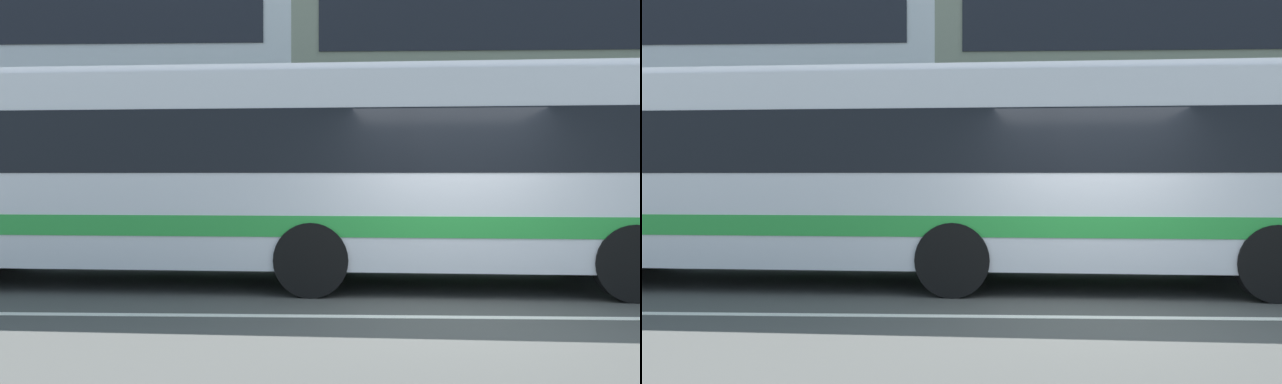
{
  "view_description": "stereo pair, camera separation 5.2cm",
  "coord_description": "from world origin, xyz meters",
  "views": [
    {
      "loc": [
        -1.34,
        -7.63,
        1.59
      ],
      "look_at": [
        -1.73,
        2.67,
        1.38
      ],
      "focal_mm": 37.45,
      "sensor_mm": 36.0,
      "label": 1
    },
    {
      "loc": [
        -1.29,
        -7.62,
        1.59
      ],
      "look_at": [
        -1.73,
        2.67,
        1.38
      ],
      "focal_mm": 37.45,
      "sensor_mm": 36.0,
      "label": 2
    }
  ],
  "objects": [
    {
      "name": "lane_centre_line",
      "position": [
        0.0,
        0.0,
        0.0
      ],
      "size": [
        60.0,
        0.16,
        0.01
      ],
      "primitive_type": "cube",
      "color": "silver",
      "rests_on": "ground_plane"
    },
    {
      "name": "transit_bus",
      "position": [
        -2.47,
        2.43,
        1.74
      ],
      "size": [
        11.88,
        3.06,
        3.14
      ],
      "color": "silver",
      "rests_on": "ground_plane"
    },
    {
      "name": "apartment_block_left",
      "position": [
        -12.48,
        15.89,
        5.55
      ],
      "size": [
        19.29,
        10.26,
        11.11
      ],
      "color": "silver",
      "rests_on": "ground_plane"
    },
    {
      "name": "apartment_block_right",
      "position": [
        6.73,
        15.89,
        5.28
      ],
      "size": [
        19.14,
        10.26,
        10.57
      ],
      "color": "gray",
      "rests_on": "ground_plane"
    },
    {
      "name": "hedge_row_far",
      "position": [
        0.09,
        6.19,
        0.5
      ],
      "size": [
        13.09,
        1.1,
        1.01
      ],
      "primitive_type": "cube",
      "color": "#2A692C",
      "rests_on": "ground_plane"
    },
    {
      "name": "ground_plane",
      "position": [
        0.0,
        0.0,
        0.0
      ],
      "size": [
        160.0,
        160.0,
        0.0
      ],
      "primitive_type": "plane",
      "color": "#434441"
    }
  ]
}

